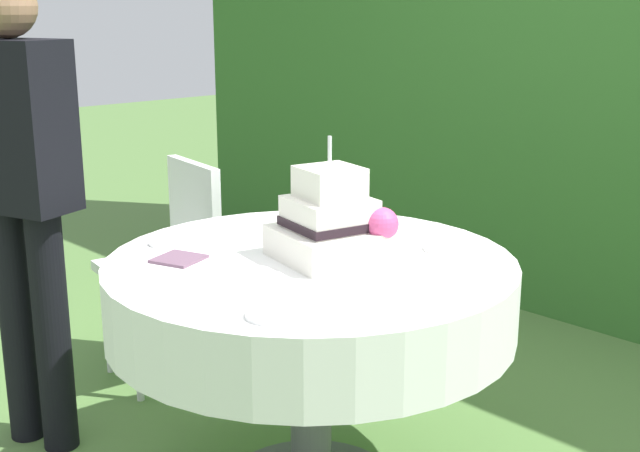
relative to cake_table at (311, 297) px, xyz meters
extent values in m
cylinder|color=#4C4C51|center=(0.00, 0.00, -0.28)|extent=(0.13, 0.13, 0.75)
cylinder|color=brown|center=(0.00, 0.00, 0.10)|extent=(1.19, 1.19, 0.03)
cylinder|color=white|center=(0.00, 0.00, 0.01)|extent=(1.22, 1.22, 0.22)
cube|color=white|center=(0.03, 0.05, 0.17)|extent=(0.35, 0.35, 0.09)
cube|color=white|center=(0.03, 0.05, 0.26)|extent=(0.26, 0.26, 0.09)
cube|color=black|center=(0.03, 0.05, 0.23)|extent=(0.27, 0.27, 0.03)
cube|color=white|center=(0.03, 0.05, 0.35)|extent=(0.20, 0.20, 0.09)
sphere|color=#E04C8C|center=(0.16, 0.13, 0.23)|extent=(0.10, 0.10, 0.10)
cylinder|color=silver|center=(0.03, 0.05, 0.44)|extent=(0.01, 0.01, 0.09)
cylinder|color=white|center=(0.28, -0.39, 0.13)|extent=(0.14, 0.14, 0.01)
cylinder|color=white|center=(0.22, 0.36, 0.13)|extent=(0.13, 0.13, 0.01)
cylinder|color=white|center=(-0.43, -0.22, 0.13)|extent=(0.11, 0.11, 0.01)
cube|color=#6B4C60|center=(-0.26, -0.29, 0.12)|extent=(0.16, 0.16, 0.01)
cylinder|color=white|center=(-1.24, 0.01, -0.43)|extent=(0.03, 0.03, 0.45)
cylinder|color=white|center=(-0.93, -0.05, -0.43)|extent=(0.03, 0.03, 0.45)
cylinder|color=white|center=(-1.19, 0.32, -0.43)|extent=(0.03, 0.03, 0.45)
cylinder|color=white|center=(-0.87, 0.27, -0.43)|extent=(0.03, 0.03, 0.45)
cube|color=white|center=(-1.06, 0.14, -0.19)|extent=(0.46, 0.46, 0.04)
cube|color=white|center=(-1.03, 0.32, 0.03)|extent=(0.40, 0.11, 0.40)
cylinder|color=black|center=(-0.97, -0.49, -0.23)|extent=(0.12, 0.12, 0.85)
cylinder|color=black|center=(-0.82, -0.44, -0.23)|extent=(0.12, 0.12, 0.85)
cube|color=black|center=(-0.89, -0.46, 0.47)|extent=(0.40, 0.30, 0.55)
sphere|color=#8C664C|center=(-0.89, -0.46, 0.84)|extent=(0.20, 0.20, 0.20)
camera|label=1|loc=(1.71, -1.62, 0.85)|focal=46.71mm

